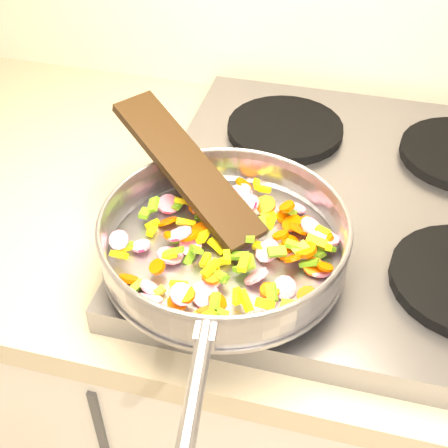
# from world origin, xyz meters

# --- Properties ---
(cooktop) EXTENTS (0.60, 0.60, 0.04)m
(cooktop) POSITION_xyz_m (-0.70, 1.67, 0.92)
(cooktop) COLOR #939399
(cooktop) RESTS_ON counter_top
(grate_fl) EXTENTS (0.19, 0.19, 0.02)m
(grate_fl) POSITION_xyz_m (-0.84, 1.52, 0.95)
(grate_fl) COLOR black
(grate_fl) RESTS_ON cooktop
(grate_bl) EXTENTS (0.19, 0.19, 0.02)m
(grate_bl) POSITION_xyz_m (-0.84, 1.81, 0.95)
(grate_bl) COLOR black
(grate_bl) RESTS_ON cooktop
(saute_pan) EXTENTS (0.35, 0.52, 0.06)m
(saute_pan) POSITION_xyz_m (-0.86, 1.48, 0.99)
(saute_pan) COLOR #9E9EA5
(saute_pan) RESTS_ON grate_fl
(vegetable_heap) EXTENTS (0.28, 0.28, 0.04)m
(vegetable_heap) POSITION_xyz_m (-0.85, 1.49, 0.98)
(vegetable_heap) COLOR #FFE70C
(vegetable_heap) RESTS_ON saute_pan
(wooden_spatula) EXTENTS (0.24, 0.20, 0.10)m
(wooden_spatula) POSITION_xyz_m (-0.93, 1.57, 1.02)
(wooden_spatula) COLOR black
(wooden_spatula) RESTS_ON saute_pan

